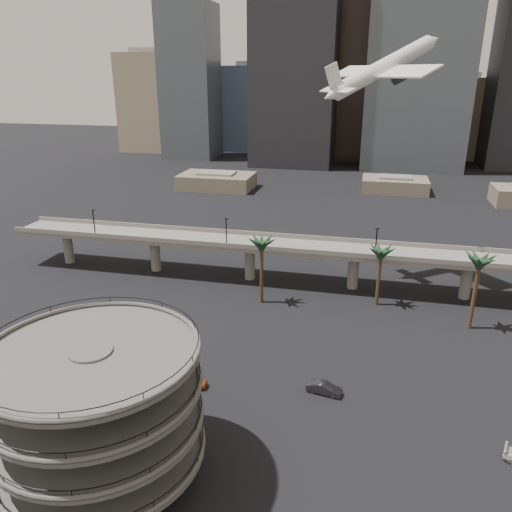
% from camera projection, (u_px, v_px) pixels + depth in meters
% --- Properties ---
extents(ground, '(700.00, 700.00, 0.00)m').
position_uv_depth(ground, '(229.00, 471.00, 56.44)').
color(ground, black).
rests_on(ground, ground).
extents(parking_ramp, '(22.20, 22.20, 17.35)m').
position_uv_depth(parking_ramp, '(97.00, 404.00, 52.14)').
color(parking_ramp, '#524F4C').
rests_on(parking_ramp, ground).
extents(overpass, '(130.00, 9.30, 14.70)m').
position_uv_depth(overpass, '(301.00, 251.00, 104.14)').
color(overpass, slate).
rests_on(overpass, ground).
extents(palm_trees, '(54.40, 18.40, 14.00)m').
position_uv_depth(palm_trees, '(412.00, 253.00, 91.33)').
color(palm_trees, '#49341F').
rests_on(palm_trees, ground).
extents(low_buildings, '(135.00, 27.50, 6.80)m').
position_uv_depth(low_buildings, '(353.00, 186.00, 183.98)').
color(low_buildings, '#675E4C').
rests_on(low_buildings, ground).
extents(skyline, '(269.00, 86.00, 116.57)m').
position_uv_depth(skyline, '(384.00, 72.00, 236.79)').
color(skyline, gray).
rests_on(skyline, ground).
extents(airborne_jet, '(24.59, 23.89, 14.53)m').
position_uv_depth(airborne_jet, '(383.00, 68.00, 100.64)').
color(airborne_jet, white).
rests_on(airborne_jet, ground).
extents(car_a, '(4.82, 2.26, 1.59)m').
position_uv_depth(car_a, '(191.00, 382.00, 71.30)').
color(car_a, '#AF4819').
rests_on(car_a, ground).
extents(car_b, '(5.18, 2.56, 1.63)m').
position_uv_depth(car_b, '(324.00, 388.00, 69.83)').
color(car_b, black).
rests_on(car_b, ground).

